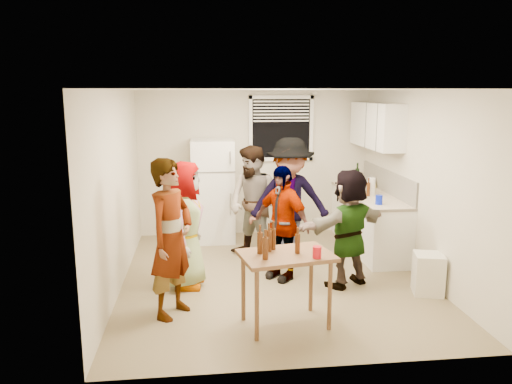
{
  "coord_description": "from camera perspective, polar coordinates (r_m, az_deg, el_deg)",
  "views": [
    {
      "loc": [
        -0.97,
        -6.31,
        2.48
      ],
      "look_at": [
        -0.22,
        0.21,
        1.15
      ],
      "focal_mm": 35.0,
      "sensor_mm": 36.0,
      "label": 1
    }
  ],
  "objects": [
    {
      "name": "upper_cabinets",
      "position": [
        8.17,
        13.57,
        7.41
      ],
      "size": [
        0.34,
        1.6,
        0.7
      ],
      "primitive_type": "cube",
      "color": "white",
      "rests_on": "room"
    },
    {
      "name": "picture_frame",
      "position": [
        8.56,
        13.24,
        1.02
      ],
      "size": [
        0.02,
        0.18,
        0.15
      ],
      "primitive_type": "cube",
      "color": "#D4BC53",
      "rests_on": "countertop"
    },
    {
      "name": "guest_stripe",
      "position": [
        5.9,
        -9.38,
        -13.57
      ],
      "size": [
        1.85,
        1.5,
        0.43
      ],
      "primitive_type": "imported",
      "rotation": [
        0.0,
        0.0,
        1.0
      ],
      "color": "#141933",
      "rests_on": "ground"
    },
    {
      "name": "kettle",
      "position": [
        8.22,
        12.12,
        0.11
      ],
      "size": [
        0.27,
        0.23,
        0.21
      ],
      "primitive_type": null,
      "rotation": [
        0.0,
        0.0,
        0.09
      ],
      "color": "silver",
      "rests_on": "countertop"
    },
    {
      "name": "counter_lower",
      "position": [
        8.18,
        12.7,
        -3.34
      ],
      "size": [
        0.6,
        2.2,
        0.86
      ],
      "primitive_type": "cube",
      "color": "white",
      "rests_on": "ground"
    },
    {
      "name": "blue_cup",
      "position": [
        7.3,
        13.85,
        -1.38
      ],
      "size": [
        0.1,
        0.1,
        0.13
      ],
      "primitive_type": "cylinder",
      "color": "#0C1FC5",
      "rests_on": "countertop"
    },
    {
      "name": "guest_back_left",
      "position": [
        7.63,
        -0.29,
        -7.52
      ],
      "size": [
        1.81,
        1.77,
        0.64
      ],
      "primitive_type": "imported",
      "rotation": [
        0.0,
        0.0,
        -0.82
      ],
      "color": "brown",
      "rests_on": "ground"
    },
    {
      "name": "guest_orange",
      "position": [
        6.74,
        10.31,
        -10.35
      ],
      "size": [
        1.97,
        2.01,
        0.45
      ],
      "primitive_type": "imported",
      "rotation": [
        0.0,
        0.0,
        3.62
      ],
      "color": "#DB7355",
      "rests_on": "ground"
    },
    {
      "name": "room",
      "position": [
        6.85,
        2.04,
        -9.79
      ],
      "size": [
        4.0,
        4.5,
        2.5
      ],
      "primitive_type": null,
      "color": "beige",
      "rests_on": "ground"
    },
    {
      "name": "window",
      "position": [
        8.66,
        2.89,
        7.26
      ],
      "size": [
        1.12,
        0.1,
        1.06
      ],
      "primitive_type": null,
      "color": "white",
      "rests_on": "room"
    },
    {
      "name": "trash_bin",
      "position": [
        6.63,
        19.08,
        -8.87
      ],
      "size": [
        0.42,
        0.42,
        0.51
      ],
      "primitive_type": "cube",
      "rotation": [
        0.0,
        0.0,
        -0.25
      ],
      "color": "silver",
      "rests_on": "ground"
    },
    {
      "name": "refrigerator",
      "position": [
        8.35,
        -4.96,
        0.15
      ],
      "size": [
        0.7,
        0.7,
        1.7
      ],
      "primitive_type": "cube",
      "color": "white",
      "rests_on": "ground"
    },
    {
      "name": "serving_table",
      "position": [
        5.6,
        3.36,
        -14.86
      ],
      "size": [
        1.05,
        0.8,
        0.8
      ],
      "primitive_type": null,
      "rotation": [
        0.0,
        0.0,
        0.19
      ],
      "color": "brown",
      "rests_on": "ground"
    },
    {
      "name": "countertop",
      "position": [
        8.08,
        12.84,
        -0.26
      ],
      "size": [
        0.64,
        2.22,
        0.04
      ],
      "primitive_type": "cube",
      "color": "beige",
      "rests_on": "counter_lower"
    },
    {
      "name": "guest_grey",
      "position": [
        6.65,
        -7.96,
        -10.55
      ],
      "size": [
        1.74,
        1.06,
        0.52
      ],
      "primitive_type": "imported",
      "rotation": [
        0.0,
        0.0,
        1.4
      ],
      "color": "#969696",
      "rests_on": "ground"
    },
    {
      "name": "red_cup",
      "position": [
        5.19,
        6.96,
        -7.49
      ],
      "size": [
        0.09,
        0.09,
        0.12
      ],
      "primitive_type": "cylinder",
      "color": "red",
      "rests_on": "serving_table"
    },
    {
      "name": "guest_back_right",
      "position": [
        7.51,
        3.79,
        -7.86
      ],
      "size": [
        1.33,
        1.92,
        0.68
      ],
      "primitive_type": "imported",
      "rotation": [
        0.0,
        0.0,
        -0.08
      ],
      "color": "#45454A",
      "rests_on": "ground"
    },
    {
      "name": "beer_bottle_table",
      "position": [
        5.32,
        4.75,
        -6.98
      ],
      "size": [
        0.05,
        0.05,
        0.21
      ],
      "primitive_type": "cylinder",
      "color": "#47230C",
      "rests_on": "serving_table"
    },
    {
      "name": "backsplash",
      "position": [
        8.14,
        14.79,
        1.17
      ],
      "size": [
        0.03,
        2.2,
        0.36
      ],
      "primitive_type": "cube",
      "color": "#B9B4A8",
      "rests_on": "countertop"
    },
    {
      "name": "wine_bottle",
      "position": [
        8.84,
        11.45,
        0.92
      ],
      "size": [
        0.07,
        0.07,
        0.27
      ],
      "primitive_type": "cylinder",
      "color": "black",
      "rests_on": "countertop"
    },
    {
      "name": "guest_black",
      "position": [
        6.86,
        2.88,
        -9.76
      ],
      "size": [
        1.76,
        1.68,
        0.38
      ],
      "primitive_type": "imported",
      "rotation": [
        0.0,
        0.0,
        -0.87
      ],
      "color": "black",
      "rests_on": "ground"
    },
    {
      "name": "paper_towel",
      "position": [
        7.96,
        12.99,
        -0.29
      ],
      "size": [
        0.12,
        0.12,
        0.26
      ],
      "primitive_type": "cylinder",
      "color": "white",
      "rests_on": "countertop"
    },
    {
      "name": "beer_bottle_counter",
      "position": [
        7.84,
        12.68,
        -0.46
      ],
      "size": [
        0.05,
        0.05,
        0.21
      ],
      "primitive_type": "cylinder",
      "color": "#47230C",
      "rests_on": "countertop"
    }
  ]
}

